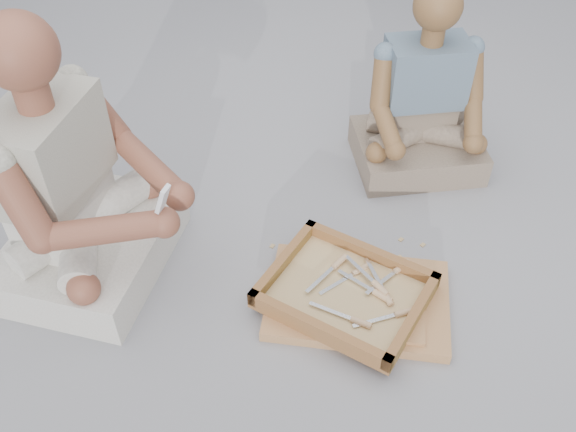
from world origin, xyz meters
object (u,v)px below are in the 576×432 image
(craftsman, at_px, (75,196))
(companion, at_px, (422,110))
(tool_tray, at_px, (345,292))
(carved_panel, at_px, (358,300))

(craftsman, bearing_deg, companion, 130.23)
(companion, bearing_deg, tool_tray, 57.96)
(carved_panel, height_order, companion, companion)
(carved_panel, bearing_deg, companion, 84.42)
(tool_tray, xyz_separation_m, companion, (0.13, 0.87, 0.20))
(craftsman, xyz_separation_m, companion, (1.06, 0.93, -0.07))
(tool_tray, bearing_deg, carved_panel, 20.43)
(carved_panel, relative_size, tool_tray, 1.01)
(carved_panel, distance_m, tool_tray, 0.06)
(tool_tray, height_order, companion, companion)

